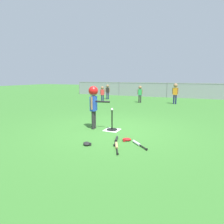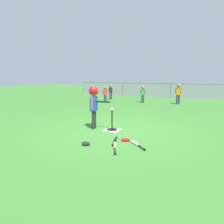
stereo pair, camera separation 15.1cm
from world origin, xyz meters
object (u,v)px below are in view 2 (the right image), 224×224
batter_child (94,98)px  fielder_deep_left (178,91)px  fielder_near_left (111,90)px  batting_tee (112,127)px  fielder_near_right (143,92)px  glove_by_plate (85,143)px  baseball_on_tee (112,109)px  spare_bat_wood (115,146)px  fielder_deep_center (105,92)px  spare_bat_silver (136,144)px  spare_bat_black (115,140)px  glove_near_bats (126,140)px

batter_child → fielder_deep_left: size_ratio=1.08×
fielder_near_left → fielder_deep_left: 4.74m
batting_tee → fielder_near_right: (-1.02, 6.58, 0.59)m
glove_by_plate → baseball_on_tee: bearing=90.0°
spare_bat_wood → glove_by_plate: 0.71m
batter_child → fielder_deep_left: batter_child is taller
batter_child → fielder_near_left: (-3.09, 7.58, -0.26)m
fielder_near_right → batting_tee: bearing=-81.2°
baseball_on_tee → fielder_near_right: bearing=98.8°
fielder_near_right → fielder_deep_center: bearing=-164.9°
fielder_deep_center → spare_bat_silver: 8.23m
batting_tee → glove_by_plate: size_ratio=2.19×
batter_child → fielder_deep_center: bearing=114.4°
spare_bat_black → spare_bat_silver: bearing=-7.4°
batter_child → spare_bat_wood: (1.27, -1.26, -0.90)m
fielder_deep_left → spare_bat_silver: bearing=-89.6°
fielder_deep_center → spare_bat_wood: (4.01, -7.30, -0.61)m
fielder_near_left → spare_bat_wood: fielder_near_left is taller
baseball_on_tee → glove_near_bats: (0.75, -0.78, -0.60)m
fielder_near_left → fielder_near_right: fielder_near_right is taller
fielder_deep_left → spare_bat_silver: (0.05, -7.79, -0.75)m
spare_bat_silver → spare_bat_wood: size_ratio=0.74×
fielder_deep_left → glove_near_bats: 7.64m
fielder_near_right → spare_bat_black: (1.53, -7.47, -0.64)m
batting_tee → fielder_deep_left: bearing=81.3°
batting_tee → spare_bat_black: bearing=-60.3°
fielder_near_left → fielder_deep_center: 1.58m
batter_child → glove_near_bats: bearing=-28.1°
baseball_on_tee → spare_bat_black: baseball_on_tee is taller
baseball_on_tee → batter_child: (-0.57, -0.08, 0.30)m
batting_tee → glove_by_plate: (0.00, -1.46, -0.05)m
fielder_deep_center → spare_bat_wood: 8.35m
batting_tee → spare_bat_wood: 1.51m
fielder_near_left → fielder_deep_left: fielder_deep_left is taller
baseball_on_tee → spare_bat_wood: size_ratio=0.12×
baseball_on_tee → spare_bat_wood: bearing=-62.2°
batting_tee → glove_by_plate: 1.46m
fielder_deep_center → glove_near_bats: bearing=-59.0°
batting_tee → fielder_near_left: size_ratio=0.57×
spare_bat_black → glove_near_bats: size_ratio=2.40×
fielder_deep_center → fielder_deep_left: bearing=11.2°
batting_tee → spare_bat_silver: size_ratio=1.25×
batter_child → fielder_near_left: bearing=112.2°
fielder_near_right → spare_bat_black: fielder_near_right is taller
batting_tee → glove_near_bats: 1.08m
baseball_on_tee → batter_child: bearing=-172.2°
batting_tee → batter_child: batter_child is taller
fielder_near_right → glove_near_bats: bearing=-76.5°
batter_child → fielder_near_left: size_ratio=1.26×
fielder_deep_left → glove_by_plate: bearing=-97.1°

